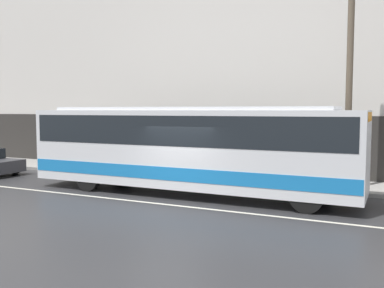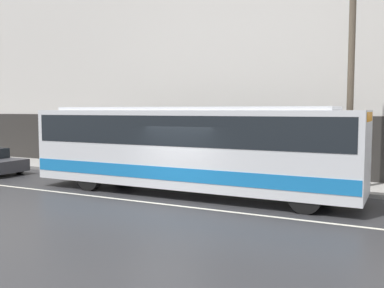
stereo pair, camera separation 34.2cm
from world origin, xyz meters
TOP-DOWN VIEW (x-y plane):
  - ground_plane at (0.00, 0.00)m, footprint 60.00×60.00m
  - sidewalk at (0.00, 5.36)m, footprint 60.00×2.73m
  - building_facade at (0.00, 6.87)m, footprint 60.00×0.35m
  - lane_stripe at (0.00, 0.00)m, footprint 54.00×0.14m
  - transit_bus at (-0.28, 1.88)m, footprint 12.11×2.52m
  - utility_pole_near at (4.90, 4.58)m, footprint 0.24×0.24m

SIDE VIEW (x-z plane):
  - ground_plane at x=0.00m, z-range 0.00..0.00m
  - lane_stripe at x=0.00m, z-range 0.00..0.01m
  - sidewalk at x=0.00m, z-range 0.00..0.15m
  - transit_bus at x=-0.28m, z-range 0.20..3.36m
  - utility_pole_near at x=4.90m, z-range 0.15..7.64m
  - building_facade at x=0.00m, z-range -0.21..12.29m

